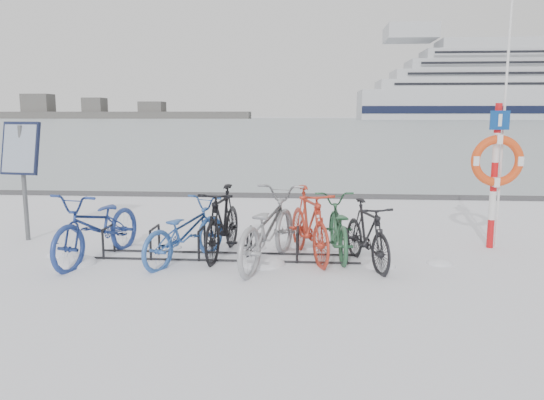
{
  "coord_description": "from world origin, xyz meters",
  "views": [
    {
      "loc": [
        1.28,
        -7.66,
        2.13
      ],
      "look_at": [
        0.66,
        0.6,
        0.79
      ],
      "focal_mm": 35.0,
      "sensor_mm": 36.0,
      "label": 1
    }
  ],
  "objects_px": {
    "cruise_ferry": "(530,89)",
    "bike_rack": "(226,246)",
    "lifebuoy_station": "(497,161)",
    "info_board": "(21,156)"
  },
  "relations": [
    {
      "from": "cruise_ferry",
      "to": "bike_rack",
      "type": "bearing_deg",
      "value": -112.21
    },
    {
      "from": "lifebuoy_station",
      "to": "cruise_ferry",
      "type": "distance_m",
      "value": 228.71
    },
    {
      "from": "info_board",
      "to": "cruise_ferry",
      "type": "height_order",
      "value": "cruise_ferry"
    },
    {
      "from": "info_board",
      "to": "cruise_ferry",
      "type": "distance_m",
      "value": 231.65
    },
    {
      "from": "bike_rack",
      "to": "lifebuoy_station",
      "type": "distance_m",
      "value": 4.43
    },
    {
      "from": "bike_rack",
      "to": "cruise_ferry",
      "type": "distance_m",
      "value": 231.12
    },
    {
      "from": "cruise_ferry",
      "to": "info_board",
      "type": "bearing_deg",
      "value": -113.11
    },
    {
      "from": "bike_rack",
      "to": "info_board",
      "type": "xyz_separation_m",
      "value": [
        -3.57,
        0.86,
        1.27
      ]
    },
    {
      "from": "bike_rack",
      "to": "info_board",
      "type": "bearing_deg",
      "value": 166.53
    },
    {
      "from": "bike_rack",
      "to": "cruise_ferry",
      "type": "bearing_deg",
      "value": 67.79
    }
  ]
}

